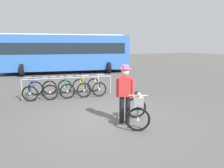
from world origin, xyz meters
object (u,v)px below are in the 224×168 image
(racked_bike_white, at_px, (96,86))
(bus_distant, at_px, (66,51))
(featured_bicycle, at_px, (137,109))
(person_with_featured_bike, at_px, (125,92))
(racked_bike_blue, at_px, (33,90))
(racked_bike_yellow, at_px, (82,87))
(racked_bike_teal, at_px, (66,88))
(racked_bike_red, at_px, (50,89))

(racked_bike_white, bearing_deg, bus_distant, 90.41)
(featured_bicycle, relative_size, person_with_featured_bike, 0.73)
(racked_bike_blue, bearing_deg, featured_bicycle, -57.86)
(racked_bike_yellow, xyz_separation_m, featured_bicycle, (0.63, -4.14, 0.12))
(bus_distant, bearing_deg, racked_bike_teal, -99.72)
(featured_bicycle, height_order, person_with_featured_bike, person_with_featured_bike)
(racked_bike_blue, xyz_separation_m, bus_distant, (2.73, 7.68, 1.37))
(racked_bike_red, relative_size, racked_bike_white, 0.99)
(featured_bicycle, bearing_deg, racked_bike_red, 115.39)
(racked_bike_red, xyz_separation_m, racked_bike_white, (2.09, -0.19, 0.00))
(racked_bike_teal, height_order, racked_bike_yellow, same)
(racked_bike_red, bearing_deg, person_with_featured_bike, -65.77)
(racked_bike_red, distance_m, racked_bike_teal, 0.70)
(racked_bike_teal, relative_size, racked_bike_yellow, 1.02)
(racked_bike_white, height_order, bus_distant, bus_distant)
(person_with_featured_bike, height_order, bus_distant, bus_distant)
(featured_bicycle, bearing_deg, racked_bike_teal, 107.55)
(racked_bike_blue, xyz_separation_m, racked_bike_white, (2.79, -0.26, 0.00))
(racked_bike_white, height_order, person_with_featured_bike, person_with_featured_bike)
(racked_bike_yellow, bearing_deg, racked_bike_white, -5.30)
(racked_bike_red, bearing_deg, bus_distant, 75.28)
(racked_bike_red, xyz_separation_m, featured_bicycle, (2.03, -4.27, 0.12))
(racked_bike_red, height_order, featured_bicycle, featured_bicycle)
(racked_bike_yellow, relative_size, bus_distant, 0.11)
(racked_bike_red, height_order, racked_bike_teal, same)
(racked_bike_blue, distance_m, racked_bike_yellow, 2.10)
(racked_bike_white, bearing_deg, person_with_featured_bike, -94.64)
(racked_bike_red, xyz_separation_m, person_with_featured_bike, (1.78, -3.97, 0.58))
(person_with_featured_bike, bearing_deg, racked_bike_white, 85.36)
(racked_bike_red, height_order, racked_bike_yellow, same)
(racked_bike_blue, bearing_deg, racked_bike_white, -5.30)
(racked_bike_red, distance_m, person_with_featured_bike, 4.39)
(racked_bike_white, bearing_deg, racked_bike_teal, 174.70)
(racked_bike_red, relative_size, person_with_featured_bike, 0.66)
(racked_bike_red, height_order, racked_bike_white, same)
(racked_bike_teal, bearing_deg, person_with_featured_bike, -74.42)
(racked_bike_red, bearing_deg, racked_bike_yellow, -5.30)
(racked_bike_red, bearing_deg, racked_bike_teal, -5.30)
(racked_bike_blue, height_order, racked_bike_white, same)
(racked_bike_teal, relative_size, bus_distant, 0.11)
(racked_bike_red, xyz_separation_m, racked_bike_teal, (0.70, -0.06, 0.00))
(racked_bike_teal, bearing_deg, featured_bicycle, -72.45)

